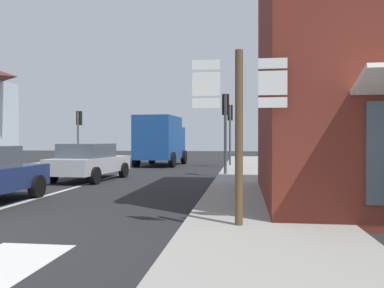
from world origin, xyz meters
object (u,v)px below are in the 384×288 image
route_sign_post (239,124)px  traffic_light_near_right (226,116)px  sedan_far (89,161)px  traffic_light_far_left (79,125)px  delivery_truck (161,139)px  traffic_light_far_right (230,121)px

route_sign_post → traffic_light_near_right: 10.44m
sedan_far → route_sign_post: route_sign_post is taller
route_sign_post → traffic_light_far_left: 20.53m
delivery_truck → traffic_light_near_right: 8.32m
route_sign_post → traffic_light_far_right: bearing=92.4°
sedan_far → route_sign_post: bearing=-53.8°
sedan_far → traffic_light_far_left: (-4.47, 9.38, 1.81)m
sedan_far → delivery_truck: (0.98, 9.15, 0.89)m
traffic_light_far_left → traffic_light_near_right: bearing=-36.4°
delivery_truck → traffic_light_near_right: traffic_light_near_right is taller
delivery_truck → traffic_light_far_left: bearing=177.6°
traffic_light_far_right → traffic_light_near_right: bearing=-90.0°
traffic_light_near_right → traffic_light_far_left: 12.19m
sedan_far → traffic_light_far_right: size_ratio=1.19×
route_sign_post → traffic_light_far_right: traffic_light_far_right is taller
sedan_far → traffic_light_far_right: (5.34, 8.17, 1.95)m
delivery_truck → traffic_light_far_right: size_ratio=1.40×
delivery_truck → traffic_light_near_right: size_ratio=1.41×
traffic_light_far_right → route_sign_post: bearing=-87.6°
delivery_truck → route_sign_post: route_sign_post is taller
traffic_light_near_right → traffic_light_far_right: size_ratio=0.99×
traffic_light_far_left → traffic_light_far_right: size_ratio=0.95×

